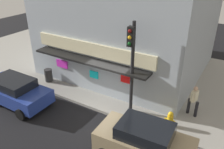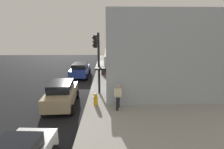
{
  "view_description": "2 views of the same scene",
  "coord_description": "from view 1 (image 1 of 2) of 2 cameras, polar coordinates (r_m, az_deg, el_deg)",
  "views": [
    {
      "loc": [
        6.18,
        -8.67,
        7.72
      ],
      "look_at": [
        0.0,
        1.42,
        1.74
      ],
      "focal_mm": 37.32,
      "sensor_mm": 36.0,
      "label": 1
    },
    {
      "loc": [
        14.73,
        1.62,
        5.16
      ],
      "look_at": [
        -0.3,
        1.96,
        1.32
      ],
      "focal_mm": 26.74,
      "sensor_mm": 36.0,
      "label": 2
    }
  ],
  "objects": [
    {
      "name": "sidewalk",
      "position": [
        17.26,
        7.12,
        0.34
      ],
      "size": [
        32.29,
        11.04,
        0.16
      ],
      "primitive_type": "cube",
      "color": "gray",
      "rests_on": "ground_plane"
    },
    {
      "name": "traffic_light",
      "position": [
        11.37,
        4.84,
        4.12
      ],
      "size": [
        0.32,
        0.58,
        4.96
      ],
      "color": "black",
      "rests_on": "sidewalk"
    },
    {
      "name": "ground_plane",
      "position": [
        13.15,
        -3.29,
        -9.17
      ],
      "size": [
        48.43,
        48.43,
        0.0
      ],
      "primitive_type": "plane",
      "color": "black"
    },
    {
      "name": "trash_can",
      "position": [
        16.27,
        -15.28,
        -0.16
      ],
      "size": [
        0.52,
        0.52,
        0.86
      ],
      "primitive_type": "cylinder",
      "color": "#2D2D2D",
      "rests_on": "sidewalk"
    },
    {
      "name": "parked_car_blue",
      "position": [
        14.64,
        -22.85,
        -3.59
      ],
      "size": [
        4.53,
        2.14,
        1.58
      ],
      "color": "navy",
      "rests_on": "ground_plane"
    },
    {
      "name": "corner_building",
      "position": [
        17.17,
        4.45,
        12.24
      ],
      "size": [
        10.47,
        10.27,
        6.51
      ],
      "color": "#9EA8B2",
      "rests_on": "sidewalk"
    },
    {
      "name": "parked_car_tan",
      "position": [
        10.1,
        7.92,
        -16.01
      ],
      "size": [
        4.12,
        2.21,
        1.76
      ],
      "color": "#9E8966",
      "rests_on": "ground_plane"
    },
    {
      "name": "pedestrian",
      "position": [
        12.87,
        19.41,
        -5.85
      ],
      "size": [
        0.62,
        0.53,
        1.72
      ],
      "color": "black",
      "rests_on": "sidewalk"
    },
    {
      "name": "fire_hydrant",
      "position": [
        12.03,
        14.02,
        -10.58
      ],
      "size": [
        0.54,
        0.3,
        0.84
      ],
      "color": "gold",
      "rests_on": "sidewalk"
    }
  ]
}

